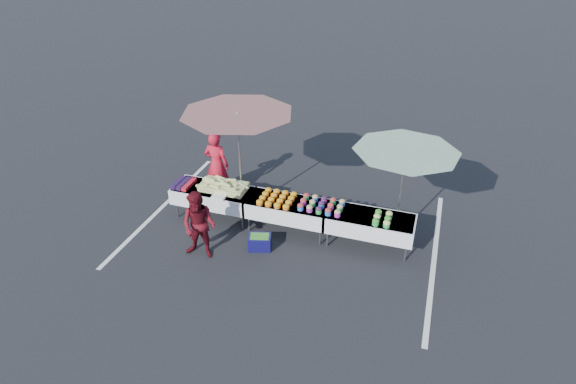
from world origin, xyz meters
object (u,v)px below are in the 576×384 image
(table_center, at_px, (288,208))
(customer, at_px, (199,225))
(umbrella_left, at_px, (238,122))
(umbrella_right, at_px, (405,159))
(table_right, at_px, (370,223))
(vendor, at_px, (217,165))
(storage_bin, at_px, (260,242))
(table_left, at_px, (214,195))

(table_center, height_order, customer, customer)
(umbrella_left, bearing_deg, customer, -94.74)
(table_center, xyz_separation_m, umbrella_right, (2.32, 0.40, 1.39))
(table_right, distance_m, umbrella_right, 1.54)
(table_center, xyz_separation_m, umbrella_left, (-1.27, 0.40, 1.71))
(vendor, relative_size, customer, 1.13)
(table_center, distance_m, storage_bin, 0.98)
(table_left, height_order, table_right, same)
(vendor, height_order, umbrella_left, umbrella_left)
(table_right, bearing_deg, table_left, 180.00)
(umbrella_left, bearing_deg, table_left, -142.89)
(customer, relative_size, umbrella_left, 0.55)
(table_center, distance_m, umbrella_right, 2.73)
(table_center, bearing_deg, umbrella_left, 162.53)
(umbrella_left, bearing_deg, table_right, -7.42)
(vendor, distance_m, umbrella_right, 4.63)
(table_right, bearing_deg, umbrella_right, 37.82)
(vendor, xyz_separation_m, storage_bin, (1.78, -1.74, -0.69))
(customer, relative_size, umbrella_right, 0.60)
(storage_bin, bearing_deg, table_center, 49.76)
(table_left, xyz_separation_m, table_right, (3.60, 0.00, 0.00))
(table_left, bearing_deg, customer, -75.00)
(table_right, bearing_deg, umbrella_left, 172.58)
(table_center, bearing_deg, table_right, 0.00)
(vendor, distance_m, umbrella_left, 1.76)
(table_center, height_order, storage_bin, table_center)
(table_left, bearing_deg, storage_bin, -29.44)
(table_left, height_order, umbrella_right, umbrella_right)
(customer, xyz_separation_m, storage_bin, (1.06, 0.60, -0.59))
(umbrella_left, xyz_separation_m, storage_bin, (0.91, -1.21, -2.13))
(vendor, distance_m, customer, 2.45)
(table_right, bearing_deg, storage_bin, -159.49)
(storage_bin, bearing_deg, table_left, 134.56)
(table_left, bearing_deg, vendor, 110.12)
(customer, bearing_deg, table_right, 21.24)
(umbrella_right, xyz_separation_m, storage_bin, (-2.68, -1.21, -1.81))
(customer, distance_m, umbrella_left, 2.38)
(customer, xyz_separation_m, umbrella_right, (3.74, 1.81, 1.22))
(table_right, relative_size, umbrella_left, 0.69)
(table_left, xyz_separation_m, storage_bin, (1.44, -0.81, -0.42))
(vendor, distance_m, storage_bin, 2.58)
(umbrella_left, bearing_deg, vendor, 148.63)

